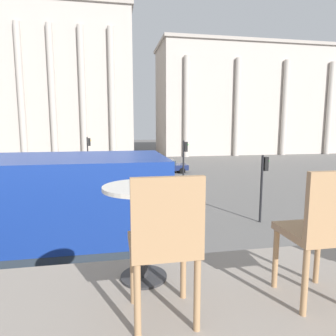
{
  "coord_description": "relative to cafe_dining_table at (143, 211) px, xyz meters",
  "views": [
    {
      "loc": [
        0.38,
        -2.53,
        4.96
      ],
      "look_at": [
        3.66,
        15.17,
        2.38
      ],
      "focal_mm": 32.0,
      "sensor_mm": 36.0,
      "label": 1
    }
  ],
  "objects": [
    {
      "name": "car_navy",
      "position": [
        5.36,
        28.47,
        -3.62
      ],
      "size": [
        4.2,
        1.93,
        1.35
      ],
      "rotation": [
        0.0,
        0.0,
        0.7
      ],
      "color": "black",
      "rests_on": "ground_plane"
    },
    {
      "name": "pedestrian_red",
      "position": [
        -1.47,
        23.71,
        -3.4
      ],
      "size": [
        0.32,
        0.32,
        1.61
      ],
      "rotation": [
        0.0,
        0.0,
        4.84
      ],
      "color": "#282B33",
      "rests_on": "ground_plane"
    },
    {
      "name": "plaza_building_right",
      "position": [
        23.79,
        49.88,
        5.02
      ],
      "size": [
        31.97,
        12.53,
        18.66
      ],
      "color": "#BCB2A8",
      "rests_on": "ground_plane"
    },
    {
      "name": "pedestrian_blue",
      "position": [
        -2.17,
        33.12,
        -3.39
      ],
      "size": [
        0.32,
        0.32,
        1.62
      ],
      "rotation": [
        0.0,
        0.0,
        2.01
      ],
      "color": "#282B33",
      "rests_on": "ground_plane"
    },
    {
      "name": "traffic_light_far",
      "position": [
        -2.41,
        26.17,
        -1.79
      ],
      "size": [
        0.42,
        0.24,
        3.88
      ],
      "color": "black",
      "rests_on": "ground_plane"
    },
    {
      "name": "cafe_chair_0",
      "position": [
        0.07,
        -0.55,
        -0.02
      ],
      "size": [
        0.4,
        0.4,
        0.91
      ],
      "rotation": [
        0.0,
        0.0,
        0.0
      ],
      "color": "#A87F56",
      "rests_on": "cafe_floor_slab"
    },
    {
      "name": "car_maroon",
      "position": [
        -4.27,
        28.7,
        -3.62
      ],
      "size": [
        4.2,
        1.93,
        1.35
      ],
      "rotation": [
        0.0,
        0.0,
        3.84
      ],
      "color": "black",
      "rests_on": "ground_plane"
    },
    {
      "name": "pedestrian_yellow",
      "position": [
        -8.68,
        27.52,
        -3.34
      ],
      "size": [
        0.32,
        0.32,
        1.7
      ],
      "rotation": [
        0.0,
        0.0,
        4.89
      ],
      "color": "#282B33",
      "rests_on": "ground_plane"
    },
    {
      "name": "traffic_light_near",
      "position": [
        7.26,
        11.61,
        -2.03
      ],
      "size": [
        0.42,
        0.24,
        3.48
      ],
      "color": "black",
      "rests_on": "ground_plane"
    },
    {
      "name": "cafe_chair_1",
      "position": [
        1.1,
        -0.54,
        -0.02
      ],
      "size": [
        0.4,
        0.4,
        0.91
      ],
      "rotation": [
        0.0,
        0.0,
        -0.06
      ],
      "color": "#A87F56",
      "rests_on": "cafe_floor_slab"
    },
    {
      "name": "cafe_dining_table",
      "position": [
        0.0,
        0.0,
        0.0
      ],
      "size": [
        0.6,
        0.6,
        0.73
      ],
      "color": "#2D2D30",
      "rests_on": "cafe_floor_slab"
    },
    {
      "name": "traffic_light_mid",
      "position": [
        4.83,
        18.56,
        -1.79
      ],
      "size": [
        0.42,
        0.24,
        3.88
      ],
      "color": "black",
      "rests_on": "ground_plane"
    },
    {
      "name": "plaza_building_left",
      "position": [
        -12.52,
        51.57,
        6.98
      ],
      "size": [
        31.63,
        17.18,
        22.6
      ],
      "color": "#BCB2A8",
      "rests_on": "ground_plane"
    }
  ]
}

